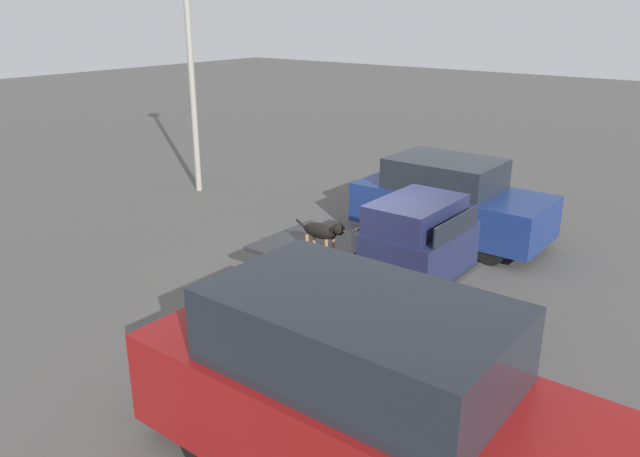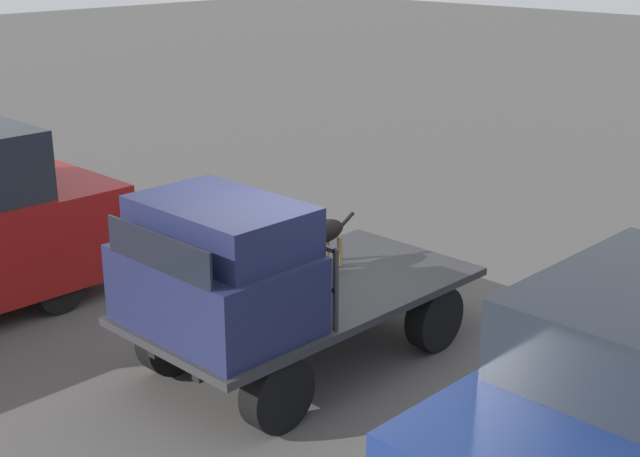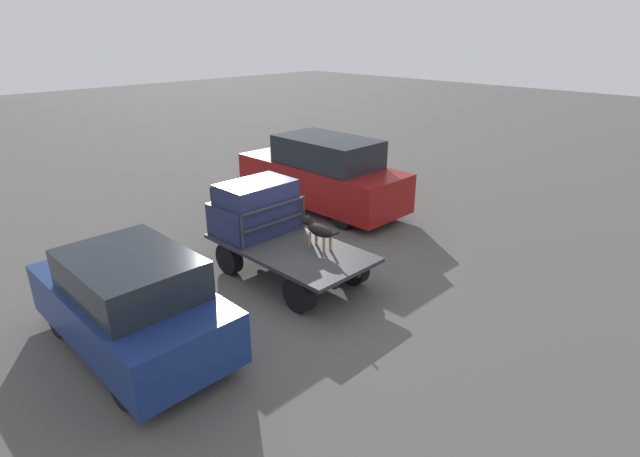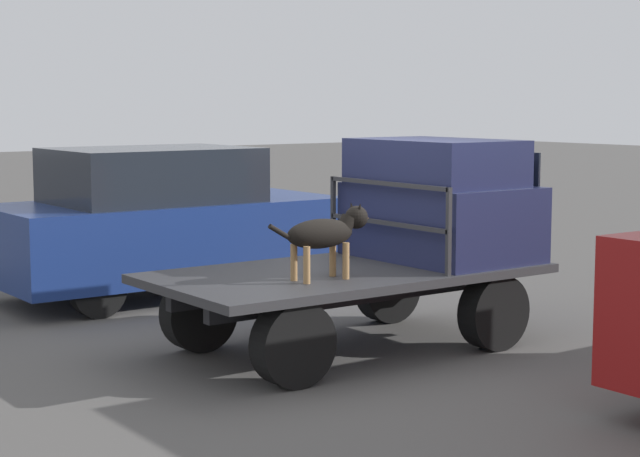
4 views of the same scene
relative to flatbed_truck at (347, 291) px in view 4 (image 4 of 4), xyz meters
The scene contains 6 objects.
ground_plane 0.55m from the flatbed_truck, ahead, with size 80.00×80.00×0.00m, color #514F4C.
flatbed_truck is the anchor object (origin of this frame).
truck_cab 1.36m from the flatbed_truck, ahead, with size 1.22×1.74×1.17m.
truck_headboard 0.87m from the flatbed_truck, ahead, with size 0.04×1.74×0.78m.
dog 0.85m from the flatbed_truck, 143.74° to the right, with size 1.06×0.26×0.66m.
parked_sedan 3.53m from the flatbed_truck, 90.77° to the left, with size 4.05×1.83×1.75m.
Camera 4 is at (-5.87, -7.72, 2.29)m, focal length 60.00 mm.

